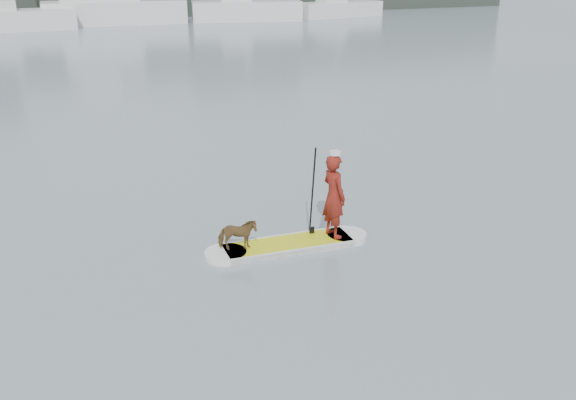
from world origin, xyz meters
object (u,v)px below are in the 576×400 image
object	(u,v)px
sailboat_d	(11,18)
sailboat_f	(338,7)
dog	(237,235)
paddleboard	(288,245)
motor_yacht_a	(107,0)
sailboat_e	(246,9)
paddler	(334,196)

from	to	relation	value
sailboat_d	sailboat_f	xyz separation A→B (m)	(26.51, 0.90, -0.10)
sailboat_d	dog	bearing A→B (deg)	-87.79
paddleboard	motor_yacht_a	world-z (taller)	motor_yacht_a
dog	sailboat_e	size ratio (longest dim) A/B	0.06
motor_yacht_a	sailboat_f	bearing A→B (deg)	-1.48
sailboat_e	sailboat_f	distance (m)	8.48
sailboat_e	sailboat_d	bearing A→B (deg)	-165.64
paddler	motor_yacht_a	xyz separation A→B (m)	(0.78, 43.23, 0.87)
sailboat_d	sailboat_e	bearing A→B (deg)	-0.88
dog	sailboat_d	bearing A→B (deg)	19.58
sailboat_f	motor_yacht_a	distance (m)	19.48
paddleboard	sailboat_f	world-z (taller)	sailboat_f
paddler	sailboat_e	size ratio (longest dim) A/B	0.13
dog	sailboat_e	bearing A→B (deg)	-4.45
sailboat_d	motor_yacht_a	distance (m)	7.42
paddler	sailboat_d	size ratio (longest dim) A/B	0.13
sailboat_d	sailboat_e	xyz separation A→B (m)	(18.03, 0.92, 0.02)
sailboat_d	sailboat_f	bearing A→B (deg)	-1.87
sailboat_e	motor_yacht_a	distance (m)	11.03
paddleboard	dog	size ratio (longest dim) A/B	4.55
paddleboard	sailboat_e	size ratio (longest dim) A/B	0.25
dog	sailboat_e	distance (m)	44.27
sailboat_f	paddler	bearing A→B (deg)	-126.75
sailboat_f	paddleboard	bearing A→B (deg)	-127.80
paddler	sailboat_f	xyz separation A→B (m)	(20.20, 42.13, -0.15)
motor_yacht_a	dog	bearing A→B (deg)	-91.87
sailboat_e	sailboat_f	bearing A→B (deg)	11.25
paddleboard	sailboat_d	xyz separation A→B (m)	(-5.36, 41.20, 0.85)
dog	motor_yacht_a	xyz separation A→B (m)	(2.74, 43.17, 1.41)
paddler	dog	bearing A→B (deg)	77.93
dog	motor_yacht_a	distance (m)	43.28
dog	motor_yacht_a	bearing A→B (deg)	9.92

